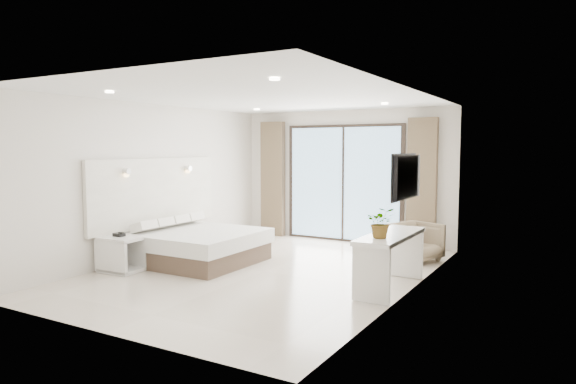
{
  "coord_description": "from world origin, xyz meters",
  "views": [
    {
      "loc": [
        4.26,
        -6.66,
        1.93
      ],
      "look_at": [
        0.21,
        0.4,
        1.23
      ],
      "focal_mm": 32.0,
      "sensor_mm": 36.0,
      "label": 1
    }
  ],
  "objects_px": {
    "nightstand": "(122,254)",
    "console_desk": "(391,249)",
    "armchair": "(416,240)",
    "bed": "(197,246)"
  },
  "relations": [
    {
      "from": "nightstand",
      "to": "console_desk",
      "type": "distance_m",
      "value": 4.13
    },
    {
      "from": "console_desk",
      "to": "armchair",
      "type": "relative_size",
      "value": 2.24
    },
    {
      "from": "armchair",
      "to": "console_desk",
      "type": "bearing_deg",
      "value": -152.14
    },
    {
      "from": "bed",
      "to": "armchair",
      "type": "bearing_deg",
      "value": 31.16
    },
    {
      "from": "bed",
      "to": "console_desk",
      "type": "xyz_separation_m",
      "value": [
        3.39,
        0.01,
        0.28
      ]
    },
    {
      "from": "console_desk",
      "to": "armchair",
      "type": "height_order",
      "value": "console_desk"
    },
    {
      "from": "nightstand",
      "to": "armchair",
      "type": "height_order",
      "value": "armchair"
    },
    {
      "from": "nightstand",
      "to": "console_desk",
      "type": "xyz_separation_m",
      "value": [
        3.96,
        1.12,
        0.29
      ]
    },
    {
      "from": "nightstand",
      "to": "armchair",
      "type": "bearing_deg",
      "value": 35.68
    },
    {
      "from": "console_desk",
      "to": "bed",
      "type": "bearing_deg",
      "value": -179.75
    }
  ]
}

